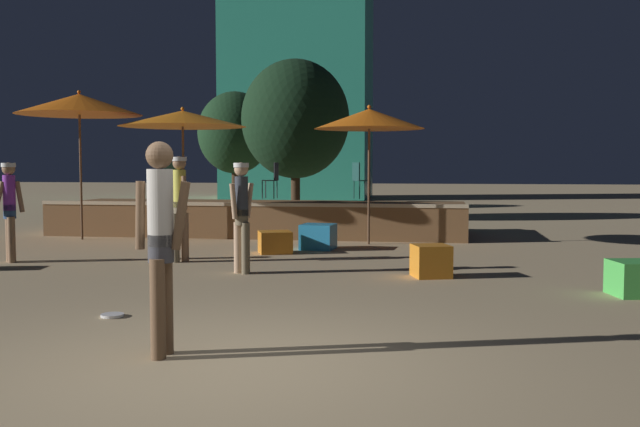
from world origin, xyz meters
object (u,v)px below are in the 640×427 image
(bistro_chair_0, at_px, (273,177))
(frisbee_disc, at_px, (112,315))
(cube_seat_1, at_px, (635,278))
(person_2, at_px, (161,237))
(patio_umbrella_1, at_px, (183,119))
(background_tree_0, at_px, (235,133))
(bistro_chair_2, at_px, (173,177))
(cube_seat_2, at_px, (431,261))
(patio_umbrella_2, at_px, (79,104))
(cube_seat_3, at_px, (318,237))
(cube_seat_4, at_px, (275,242))
(person_0, at_px, (180,202))
(background_tree_1, at_px, (295,119))
(bistro_chair_1, at_px, (359,177))
(person_3, at_px, (10,206))
(patio_umbrella_0, at_px, (369,119))
(person_1, at_px, (242,211))

(bistro_chair_0, height_order, frisbee_disc, bistro_chair_0)
(cube_seat_1, relative_size, person_2, 0.36)
(patio_umbrella_1, bearing_deg, bistro_chair_0, 58.25)
(cube_seat_1, height_order, background_tree_0, background_tree_0)
(bistro_chair_2, bearing_deg, background_tree_0, -79.41)
(cube_seat_1, bearing_deg, cube_seat_2, 156.53)
(patio_umbrella_2, height_order, cube_seat_3, patio_umbrella_2)
(cube_seat_3, distance_m, bistro_chair_0, 4.17)
(bistro_chair_2, bearing_deg, cube_seat_4, 139.55)
(cube_seat_3, relative_size, frisbee_disc, 2.73)
(cube_seat_4, xyz_separation_m, person_0, (-1.32, -1.48, 0.83))
(patio_umbrella_2, bearing_deg, background_tree_1, 62.19)
(cube_seat_4, xyz_separation_m, frisbee_disc, (-0.47, -5.85, -0.19))
(cube_seat_2, xyz_separation_m, background_tree_0, (-7.67, 16.12, 2.67))
(bistro_chair_1, xyz_separation_m, bistro_chair_2, (-4.20, -1.72, 0.00))
(cube_seat_3, distance_m, bistro_chair_2, 4.51)
(cube_seat_2, distance_m, bistro_chair_1, 7.36)
(person_3, xyz_separation_m, background_tree_1, (2.88, 10.39, 2.11))
(patio_umbrella_0, distance_m, patio_umbrella_2, 6.44)
(cube_seat_4, bearing_deg, cube_seat_3, 46.92)
(bistro_chair_1, xyz_separation_m, frisbee_disc, (-1.55, -10.43, -1.35))
(bistro_chair_2, relative_size, background_tree_1, 0.18)
(cube_seat_1, relative_size, bistro_chair_0, 0.75)
(patio_umbrella_0, distance_m, frisbee_disc, 8.33)
(patio_umbrella_0, height_order, cube_seat_4, patio_umbrella_0)
(bistro_chair_1, bearing_deg, bistro_chair_2, 78.21)
(person_3, bearing_deg, cube_seat_2, 43.29)
(cube_seat_1, xyz_separation_m, cube_seat_3, (-4.81, 4.32, 0.03))
(cube_seat_2, xyz_separation_m, person_0, (-4.25, 0.97, 0.80))
(cube_seat_2, distance_m, person_3, 7.16)
(frisbee_disc, bearing_deg, patio_umbrella_2, 119.92)
(person_1, distance_m, person_3, 4.29)
(bistro_chair_0, bearing_deg, person_2, 10.61)
(patio_umbrella_1, height_order, cube_seat_1, patio_umbrella_1)
(bistro_chair_2, relative_size, frisbee_disc, 3.58)
(person_0, bearing_deg, cube_seat_3, 1.25)
(bistro_chair_2, height_order, frisbee_disc, bistro_chair_2)
(person_0, distance_m, background_tree_1, 10.10)
(cube_seat_2, relative_size, bistro_chair_1, 0.72)
(patio_umbrella_1, bearing_deg, person_1, -60.21)
(patio_umbrella_2, xyz_separation_m, cube_seat_1, (10.33, -5.29, -2.78))
(bistro_chair_0, bearing_deg, background_tree_0, -156.27)
(cube_seat_3, relative_size, bistro_chair_0, 0.76)
(cube_seat_2, height_order, person_3, person_3)
(patio_umbrella_2, relative_size, person_0, 1.83)
(bistro_chair_1, bearing_deg, person_3, 107.24)
(patio_umbrella_1, distance_m, person_3, 4.62)
(person_3, relative_size, bistro_chair_1, 1.89)
(patio_umbrella_1, relative_size, person_0, 1.62)
(bistro_chair_2, height_order, background_tree_0, background_tree_0)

